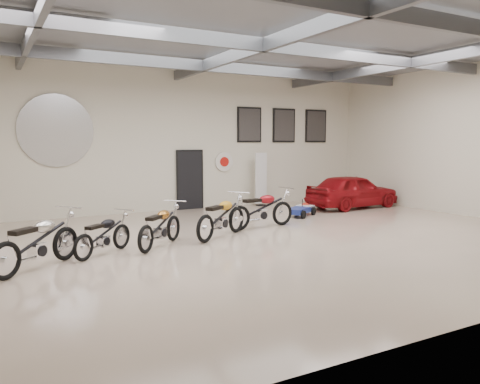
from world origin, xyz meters
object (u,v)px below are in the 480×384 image
banner_stand (261,180)px  motorcycle_red (261,208)px  motorcycle_yellow (222,216)px  motorcycle_silver (37,241)px  motorcycle_black (103,234)px  vintage_car (353,191)px  go_kart (302,207)px  motorcycle_gold (160,225)px

banner_stand → motorcycle_red: bearing=-129.1°
banner_stand → motorcycle_yellow: bearing=-138.7°
motorcycle_silver → motorcycle_black: size_ratio=1.23×
motorcycle_yellow → banner_stand: bearing=17.7°
motorcycle_silver → motorcycle_yellow: motorcycle_silver is taller
banner_stand → vintage_car: banner_stand is taller
banner_stand → go_kart: (-0.08, -2.77, -0.71)m
motorcycle_black → go_kart: (7.00, 2.35, -0.18)m
go_kart → motorcycle_red: bearing=177.9°
motorcycle_black → vintage_car: (9.76, 2.96, 0.17)m
banner_stand → motorcycle_yellow: (-4.01, -4.69, -0.43)m
motorcycle_black → motorcycle_red: bearing=-24.8°
banner_stand → motorcycle_yellow: banner_stand is taller
banner_stand → motorcycle_silver: banner_stand is taller
motorcycle_silver → vintage_car: bearing=-22.9°
motorcycle_silver → motorcycle_yellow: (4.46, 1.03, -0.00)m
motorcycle_silver → motorcycle_gold: bearing=-25.1°
motorcycle_silver → motorcycle_black: bearing=-17.1°
go_kart → motorcycle_black: bearing=167.7°
motorcycle_yellow → vintage_car: vintage_car is taller
banner_stand → motorcycle_silver: size_ratio=0.91×
motorcycle_red → go_kart: (2.34, 1.28, -0.29)m
motorcycle_silver → motorcycle_gold: motorcycle_silver is taller
motorcycle_silver → go_kart: motorcycle_silver is taller
banner_stand → motorcycle_black: size_ratio=1.12×
motorcycle_red → vintage_car: bearing=14.6°
motorcycle_red → go_kart: motorcycle_red is taller
motorcycle_silver → motorcycle_red: size_ratio=0.99×
motorcycle_gold → motorcycle_red: (3.32, 0.91, 0.06)m
motorcycle_black → banner_stand: bearing=-1.9°
banner_stand → motorcycle_red: (-2.42, -4.05, -0.42)m
vintage_car → go_kart: bearing=99.0°
motorcycle_gold → motorcycle_black: bearing=143.1°
motorcycle_yellow → vintage_car: bearing=-11.1°
motorcycle_yellow → vintage_car: (6.68, 2.53, 0.07)m
motorcycle_silver → motorcycle_black: 1.50m
motorcycle_gold → go_kart: size_ratio=1.29×
motorcycle_silver → motorcycle_yellow: 4.57m
motorcycle_black → go_kart: bearing=-19.2°
banner_stand → motorcycle_red: size_ratio=0.91×
motorcycle_silver → go_kart: bearing=-21.2°
motorcycle_gold → motorcycle_silver: bearing=152.0°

